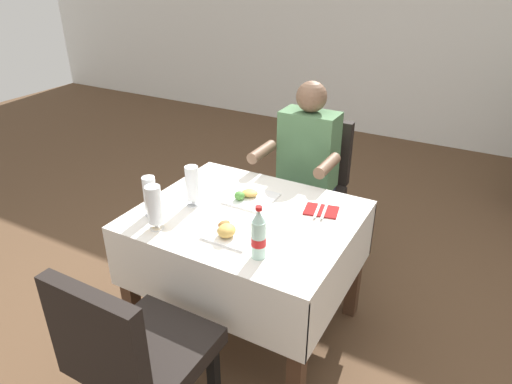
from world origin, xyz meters
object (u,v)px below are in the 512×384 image
object	(u,v)px
main_dining_table	(247,242)
beer_glass_middle	(150,195)
seated_diner_far	(304,168)
napkin_cutlery_set	(321,210)
beer_glass_right	(154,207)
chair_near_camera_side	(136,354)
plate_near_camera	(230,231)
cola_bottle_primary	(259,235)
plate_far_diner	(249,197)
chair_far_diner_seat	(310,184)
beer_glass_left	(192,186)

from	to	relation	value
main_dining_table	beer_glass_middle	size ratio (longest dim) A/B	5.20
seated_diner_far	napkin_cutlery_set	bearing A→B (deg)	-58.25
beer_glass_right	seated_diner_far	bearing A→B (deg)	74.28
chair_near_camera_side	napkin_cutlery_set	xyz separation A→B (m)	(0.32, 1.06, 0.20)
plate_near_camera	cola_bottle_primary	bearing A→B (deg)	-23.11
chair_near_camera_side	plate_far_diner	distance (m)	1.02
chair_far_diner_seat	beer_glass_middle	distance (m)	1.21
plate_near_camera	beer_glass_right	world-z (taller)	beer_glass_right
plate_far_diner	napkin_cutlery_set	size ratio (longest dim) A/B	1.23
chair_far_diner_seat	beer_glass_right	size ratio (longest dim) A/B	4.31
main_dining_table	cola_bottle_primary	size ratio (longest dim) A/B	4.35
cola_bottle_primary	beer_glass_middle	bearing A→B (deg)	174.94
seated_diner_far	cola_bottle_primary	size ratio (longest dim) A/B	5.03
chair_near_camera_side	seated_diner_far	world-z (taller)	seated_diner_far
napkin_cutlery_set	main_dining_table	bearing A→B (deg)	-146.98
plate_near_camera	beer_glass_middle	xyz separation A→B (m)	(-0.45, -0.03, 0.09)
main_dining_table	chair_near_camera_side	xyz separation A→B (m)	(0.00, -0.85, -0.02)
plate_far_diner	beer_glass_middle	world-z (taller)	beer_glass_middle
beer_glass_right	beer_glass_middle	bearing A→B (deg)	139.64
main_dining_table	beer_glass_middle	xyz separation A→B (m)	(-0.41, -0.24, 0.28)
main_dining_table	napkin_cutlery_set	xyz separation A→B (m)	(0.32, 0.21, 0.18)
main_dining_table	plate_far_diner	size ratio (longest dim) A/B	4.52
plate_near_camera	beer_glass_middle	world-z (taller)	beer_glass_middle
seated_diner_far	beer_glass_right	bearing A→B (deg)	-105.72
seated_diner_far	napkin_cutlery_set	world-z (taller)	seated_diner_far
chair_far_diner_seat	plate_far_diner	xyz separation A→B (m)	(-0.07, -0.71, 0.21)
chair_far_diner_seat	napkin_cutlery_set	distance (m)	0.74
seated_diner_far	napkin_cutlery_set	xyz separation A→B (m)	(0.33, -0.53, 0.04)
beer_glass_right	cola_bottle_primary	bearing A→B (deg)	3.55
chair_near_camera_side	plate_far_diner	size ratio (longest dim) A/B	4.02
plate_far_diner	beer_glass_left	world-z (taller)	beer_glass_left
main_dining_table	napkin_cutlery_set	world-z (taller)	napkin_cutlery_set
plate_near_camera	cola_bottle_primary	size ratio (longest dim) A/B	0.93
beer_glass_right	plate_near_camera	bearing A→B (deg)	19.29
chair_far_diner_seat	beer_glass_right	xyz separation A→B (m)	(-0.31, -1.18, 0.31)
beer_glass_right	cola_bottle_primary	distance (m)	0.54
main_dining_table	chair_near_camera_side	bearing A→B (deg)	-90.00
seated_diner_far	cola_bottle_primary	distance (m)	1.08
seated_diner_far	plate_near_camera	bearing A→B (deg)	-87.63
chair_near_camera_side	plate_near_camera	xyz separation A→B (m)	(0.03, 0.64, 0.22)
chair_far_diner_seat	beer_glass_right	world-z (taller)	beer_glass_right
chair_far_diner_seat	plate_near_camera	size ratio (longest dim) A/B	4.16
chair_near_camera_side	beer_glass_middle	world-z (taller)	chair_near_camera_side
main_dining_table	chair_far_diner_seat	world-z (taller)	chair_far_diner_seat
chair_near_camera_side	plate_far_diner	bearing A→B (deg)	93.77
seated_diner_far	chair_near_camera_side	bearing A→B (deg)	-89.82
plate_near_camera	napkin_cutlery_set	distance (m)	0.51
plate_near_camera	seated_diner_far	bearing A→B (deg)	92.37
beer_glass_middle	beer_glass_left	bearing A→B (deg)	56.44
main_dining_table	beer_glass_right	bearing A→B (deg)	-132.76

